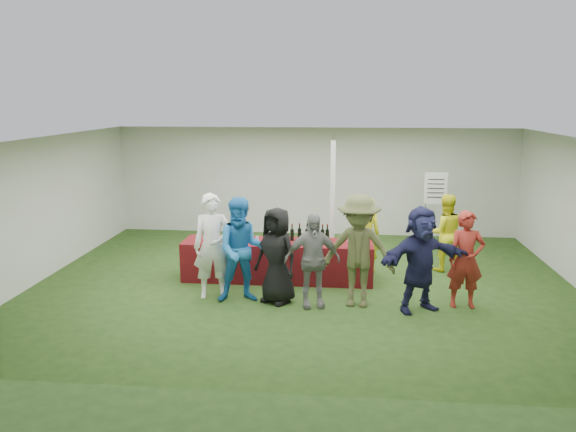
# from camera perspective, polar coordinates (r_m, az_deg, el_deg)

# --- Properties ---
(ground) EXTENTS (60.00, 60.00, 0.00)m
(ground) POSITION_cam_1_polar(r_m,az_deg,el_deg) (10.61, 1.57, -6.90)
(ground) COLOR #284719
(ground) RESTS_ON ground
(tent) EXTENTS (10.00, 10.00, 10.00)m
(tent) POSITION_cam_1_polar(r_m,az_deg,el_deg) (11.41, 4.54, 1.43)
(tent) COLOR white
(tent) RESTS_ON ground
(serving_table) EXTENTS (3.60, 0.80, 0.75)m
(serving_table) POSITION_cam_1_polar(r_m,az_deg,el_deg) (10.75, -1.06, -4.55)
(serving_table) COLOR maroon
(serving_table) RESTS_ON ground
(wine_bottles) EXTENTS (0.74, 0.15, 0.32)m
(wine_bottles) POSITION_cam_1_polar(r_m,az_deg,el_deg) (10.70, 2.33, -1.87)
(wine_bottles) COLOR black
(wine_bottles) RESTS_ON serving_table
(wine_glasses) EXTENTS (2.75, 0.13, 0.16)m
(wine_glasses) POSITION_cam_1_polar(r_m,az_deg,el_deg) (10.43, -3.67, -2.31)
(wine_glasses) COLOR silver
(wine_glasses) RESTS_ON serving_table
(water_bottle) EXTENTS (0.07, 0.07, 0.23)m
(water_bottle) POSITION_cam_1_polar(r_m,az_deg,el_deg) (10.68, -0.28, -1.98)
(water_bottle) COLOR silver
(water_bottle) RESTS_ON serving_table
(bar_towel) EXTENTS (0.25, 0.18, 0.03)m
(bar_towel) POSITION_cam_1_polar(r_m,az_deg,el_deg) (10.63, 7.49, -2.65)
(bar_towel) COLOR white
(bar_towel) RESTS_ON serving_table
(dump_bucket) EXTENTS (0.26, 0.26, 0.18)m
(dump_bucket) POSITION_cam_1_polar(r_m,az_deg,el_deg) (10.35, 7.48, -2.62)
(dump_bucket) COLOR slate
(dump_bucket) RESTS_ON serving_table
(wine_list_sign) EXTENTS (0.50, 0.03, 1.80)m
(wine_list_sign) POSITION_cam_1_polar(r_m,az_deg,el_deg) (12.91, 14.74, 2.15)
(wine_list_sign) COLOR slate
(wine_list_sign) RESTS_ON ground
(staff_pourer) EXTENTS (0.60, 0.43, 1.54)m
(staff_pourer) POSITION_cam_1_polar(r_m,az_deg,el_deg) (11.20, 7.92, -1.89)
(staff_pourer) COLOR gold
(staff_pourer) RESTS_ON ground
(staff_back) EXTENTS (0.82, 0.67, 1.56)m
(staff_back) POSITION_cam_1_polar(r_m,az_deg,el_deg) (11.64, 15.63, -1.65)
(staff_back) COLOR yellow
(staff_back) RESTS_ON ground
(customer_0) EXTENTS (0.76, 0.59, 1.83)m
(customer_0) POSITION_cam_1_polar(r_m,az_deg,el_deg) (9.78, -7.65, -3.04)
(customer_0) COLOR white
(customer_0) RESTS_ON ground
(customer_1) EXTENTS (1.00, 0.85, 1.80)m
(customer_1) POSITION_cam_1_polar(r_m,az_deg,el_deg) (9.53, -4.68, -3.46)
(customer_1) COLOR blue
(customer_1) RESTS_ON ground
(customer_2) EXTENTS (0.96, 0.86, 1.64)m
(customer_2) POSITION_cam_1_polar(r_m,az_deg,el_deg) (9.47, -1.16, -4.03)
(customer_2) COLOR black
(customer_2) RESTS_ON ground
(customer_3) EXTENTS (1.00, 0.59, 1.60)m
(customer_3) POSITION_cam_1_polar(r_m,az_deg,el_deg) (9.29, 2.48, -4.51)
(customer_3) COLOR gray
(customer_3) RESTS_ON ground
(customer_4) EXTENTS (1.28, 0.82, 1.89)m
(customer_4) POSITION_cam_1_polar(r_m,az_deg,el_deg) (9.34, 7.16, -3.56)
(customer_4) COLOR #4D522C
(customer_4) RESTS_ON ground
(customer_5) EXTENTS (1.67, 1.20, 1.74)m
(customer_5) POSITION_cam_1_polar(r_m,az_deg,el_deg) (9.32, 13.29, -4.30)
(customer_5) COLOR #1C1E45
(customer_5) RESTS_ON ground
(customer_6) EXTENTS (0.61, 0.41, 1.63)m
(customer_6) POSITION_cam_1_polar(r_m,az_deg,el_deg) (9.71, 17.62, -4.25)
(customer_6) COLOR maroon
(customer_6) RESTS_ON ground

